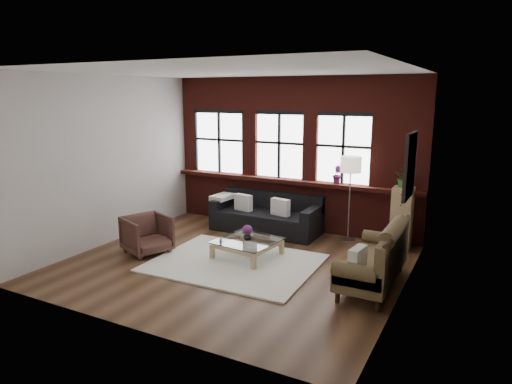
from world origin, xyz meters
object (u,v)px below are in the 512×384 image
at_px(vintage_settee, 373,255).
at_px(floor_lamp, 350,196).
at_px(coffee_table, 247,249).
at_px(armchair, 147,235).
at_px(vase, 247,236).
at_px(drawer_chest, 402,218).
at_px(dark_sofa, 266,213).

relative_size(vintage_settee, floor_lamp, 1.00).
bearing_deg(coffee_table, armchair, -159.99).
distance_m(vintage_settee, armchair, 4.00).
height_order(vase, drawer_chest, drawer_chest).
relative_size(vintage_settee, drawer_chest, 1.57).
bearing_deg(dark_sofa, vintage_settee, -33.29).
bearing_deg(drawer_chest, vintage_settee, -91.65).
bearing_deg(vintage_settee, drawer_chest, 88.35).
distance_m(armchair, drawer_chest, 4.70).
height_order(armchair, floor_lamp, floor_lamp).
bearing_deg(coffee_table, floor_lamp, 53.29).
bearing_deg(floor_lamp, vintage_settee, -64.20).
bearing_deg(drawer_chest, floor_lamp, -179.14).
xyz_separation_m(vase, drawer_chest, (2.30, 1.76, 0.19)).
xyz_separation_m(vase, floor_lamp, (1.30, 1.75, 0.51)).
bearing_deg(vase, vintage_settee, -5.09).
distance_m(coffee_table, drawer_chest, 2.93).
bearing_deg(armchair, floor_lamp, -30.24).
xyz_separation_m(dark_sofa, vintage_settee, (2.65, -1.74, 0.08)).
relative_size(vintage_settee, armchair, 2.40).
height_order(vintage_settee, coffee_table, vintage_settee).
relative_size(coffee_table, vase, 6.89).
relative_size(armchair, drawer_chest, 0.65).
height_order(vintage_settee, vase, vintage_settee).
height_order(dark_sofa, floor_lamp, floor_lamp).
distance_m(vintage_settee, coffee_table, 2.28).
height_order(armchair, vase, armchair).
relative_size(coffee_table, floor_lamp, 0.55).
bearing_deg(armchair, drawer_chest, -37.64).
bearing_deg(vintage_settee, vase, 174.91).
bearing_deg(dark_sofa, coffee_table, -75.44).
xyz_separation_m(drawer_chest, floor_lamp, (-1.00, -0.01, 0.33)).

